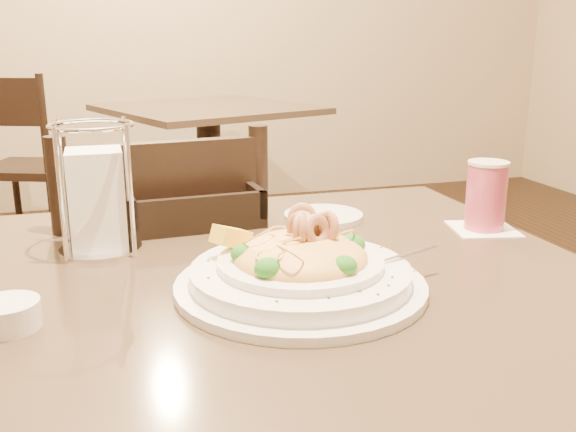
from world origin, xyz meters
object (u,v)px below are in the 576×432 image
object	(u,v)px
butter_ramekin	(7,315)
napkin_caddy	(97,197)
dining_chair_near	(160,326)
drink_glass	(486,196)
pasta_bowl	(300,268)
bread_basket	(190,208)
side_plate	(323,216)
main_table	(292,420)
background_table	(209,154)
dining_chair_far	(24,161)

from	to	relation	value
butter_ramekin	napkin_caddy	bearing A→B (deg)	67.79
dining_chair_near	drink_glass	xyz separation A→B (m)	(0.54, -0.34, 0.32)
pasta_bowl	bread_basket	xyz separation A→B (m)	(-0.09, 0.38, -0.01)
dining_chair_near	butter_ramekin	world-z (taller)	dining_chair_near
side_plate	butter_ramekin	bearing A→B (deg)	-146.26
side_plate	butter_ramekin	size ratio (longest dim) A/B	1.97
napkin_caddy	butter_ramekin	bearing A→B (deg)	-112.21
dining_chair_near	side_plate	bearing A→B (deg)	142.43
main_table	pasta_bowl	distance (m)	0.28
pasta_bowl	drink_glass	world-z (taller)	drink_glass
background_table	dining_chair_far	distance (m)	0.91
background_table	dining_chair_far	xyz separation A→B (m)	(-0.89, 0.19, -0.02)
background_table	drink_glass	size ratio (longest dim) A/B	9.00
dining_chair_near	butter_ramekin	distance (m)	0.63
bread_basket	background_table	bearing A→B (deg)	79.54
dining_chair_far	pasta_bowl	size ratio (longest dim) A/B	2.49
main_table	dining_chair_far	size ratio (longest dim) A/B	0.97
background_table	dining_chair_far	world-z (taller)	dining_chair_far
background_table	side_plate	xyz separation A→B (m)	(-0.13, -2.09, 0.25)
pasta_bowl	drink_glass	xyz separation A→B (m)	(0.39, 0.18, 0.03)
pasta_bowl	bread_basket	size ratio (longest dim) A/B	1.49
bread_basket	dining_chair_near	bearing A→B (deg)	114.35
drink_glass	butter_ramekin	bearing A→B (deg)	-165.89
background_table	side_plate	size ratio (longest dim) A/B	7.86
main_table	drink_glass	world-z (taller)	drink_glass
main_table	dining_chair_near	bearing A→B (deg)	109.53
main_table	background_table	xyz separation A→B (m)	(0.27, 2.35, 0.00)
side_plate	drink_glass	bearing A→B (deg)	-31.58
background_table	pasta_bowl	bearing A→B (deg)	-96.65
background_table	napkin_caddy	size ratio (longest dim) A/B	5.65
drink_glass	side_plate	world-z (taller)	drink_glass
bread_basket	butter_ramekin	distance (m)	0.48
drink_glass	napkin_caddy	size ratio (longest dim) A/B	0.63
dining_chair_near	pasta_bowl	bearing A→B (deg)	100.50
napkin_caddy	drink_glass	bearing A→B (deg)	-6.45
dining_chair_near	side_plate	world-z (taller)	dining_chair_near
butter_ramekin	dining_chair_near	bearing A→B (deg)	68.05
background_table	drink_glass	xyz separation A→B (m)	(0.11, -2.24, 0.30)
pasta_bowl	drink_glass	distance (m)	0.43
pasta_bowl	napkin_caddy	xyz separation A→B (m)	(-0.25, 0.25, 0.06)
side_plate	butter_ramekin	xyz separation A→B (m)	(-0.51, -0.34, 0.01)
side_plate	pasta_bowl	bearing A→B (deg)	-114.49
dining_chair_far	napkin_caddy	distance (m)	2.41
main_table	pasta_bowl	xyz separation A→B (m)	(-0.01, -0.06, 0.27)
dining_chair_far	side_plate	distance (m)	2.41
napkin_caddy	side_plate	xyz separation A→B (m)	(0.40, 0.08, -0.08)
side_plate	butter_ramekin	distance (m)	0.61
dining_chair_near	butter_ramekin	size ratio (longest dim) A/B	12.40
bread_basket	napkin_caddy	distance (m)	0.22
bread_basket	napkin_caddy	bearing A→B (deg)	-139.93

